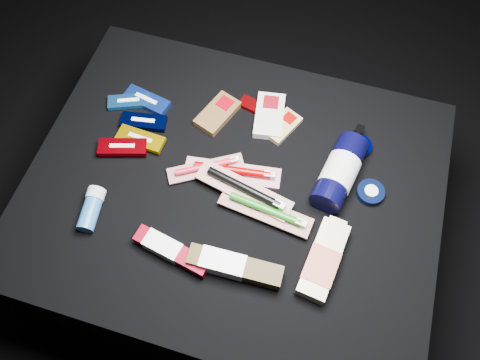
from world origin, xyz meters
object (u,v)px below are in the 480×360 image
(bodywash_bottle, at_px, (323,261))
(deodorant_stick, at_px, (91,208))
(toothpaste_carton_red, at_px, (169,250))
(lotion_bottle, at_px, (340,172))

(bodywash_bottle, relative_size, deodorant_stick, 1.83)
(bodywash_bottle, xyz_separation_m, toothpaste_carton_red, (-0.33, -0.07, -0.00))
(lotion_bottle, distance_m, deodorant_stick, 0.58)
(bodywash_bottle, bearing_deg, lotion_bottle, 99.53)
(lotion_bottle, bearing_deg, toothpaste_carton_red, -127.56)
(deodorant_stick, bearing_deg, lotion_bottle, 17.36)
(lotion_bottle, height_order, bodywash_bottle, lotion_bottle)
(bodywash_bottle, xyz_separation_m, deodorant_stick, (-0.53, -0.03, 0.00))
(deodorant_stick, distance_m, toothpaste_carton_red, 0.21)
(lotion_bottle, xyz_separation_m, deodorant_stick, (-0.52, -0.25, -0.02))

